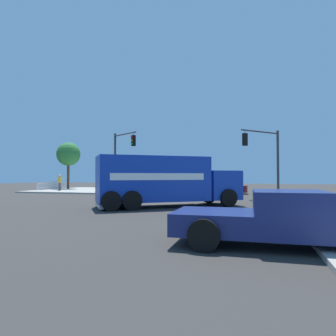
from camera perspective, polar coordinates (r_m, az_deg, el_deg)
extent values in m
plane|color=#33302D|center=(19.18, 0.36, -6.75)|extent=(100.00, 100.00, 0.00)
cube|color=#9E998E|center=(35.69, -13.66, -4.17)|extent=(11.93, 11.93, 0.14)
cube|color=#1438AD|center=(16.63, -2.93, -2.08)|extent=(5.48, 6.36, 2.47)
cube|color=#1438AD|center=(18.23, 9.72, -3.22)|extent=(3.06, 2.94, 1.70)
cube|color=black|center=(18.64, 12.02, -2.13)|extent=(1.69, 1.23, 0.88)
cube|color=#B2B2B7|center=(16.14, -13.12, -7.01)|extent=(2.00, 1.49, 0.21)
cube|color=white|center=(17.80, -4.01, -1.65)|extent=(2.97, 4.19, 0.36)
cube|color=white|center=(15.47, -1.69, -1.67)|extent=(2.97, 4.19, 0.36)
cylinder|color=black|center=(19.33, 7.83, -5.21)|extent=(0.81, 0.98, 1.00)
cylinder|color=black|center=(17.16, 11.58, -5.66)|extent=(0.81, 0.98, 1.00)
cylinder|color=black|center=(17.55, -8.63, -5.58)|extent=(0.81, 0.98, 1.00)
cylinder|color=black|center=(15.13, -6.93, -6.24)|extent=(0.81, 0.98, 1.00)
cylinder|color=black|center=(17.40, -12.05, -5.60)|extent=(0.81, 0.98, 1.00)
cylinder|color=black|center=(14.94, -10.90, -6.28)|extent=(0.81, 0.98, 1.00)
cylinder|color=#38383D|center=(26.12, 20.41, 0.78)|extent=(0.20, 0.20, 5.50)
cylinder|color=#38383D|center=(24.79, 17.36, 6.68)|extent=(3.08, 2.88, 0.12)
cylinder|color=#38383D|center=(23.55, 14.58, 6.78)|extent=(0.03, 0.03, 0.25)
cube|color=black|center=(23.47, 14.59, 5.33)|extent=(0.42, 0.42, 0.95)
sphere|color=red|center=(23.63, 14.28, 6.05)|extent=(0.20, 0.20, 0.20)
sphere|color=#EFA314|center=(23.59, 14.28, 5.31)|extent=(0.20, 0.20, 0.20)
sphere|color=#19CC4C|center=(23.56, 14.29, 4.56)|extent=(0.20, 0.20, 0.20)
cylinder|color=#38383D|center=(28.82, -10.16, 0.96)|extent=(0.20, 0.20, 5.68)
cylinder|color=#38383D|center=(27.56, -8.29, 6.48)|extent=(2.03, 2.99, 0.12)
cylinder|color=#38383D|center=(26.37, -6.67, 6.56)|extent=(0.03, 0.03, 0.25)
cube|color=black|center=(26.30, -6.67, 5.26)|extent=(0.42, 0.42, 0.95)
sphere|color=red|center=(26.24, -7.00, 5.97)|extent=(0.20, 0.20, 0.20)
sphere|color=#EFA314|center=(26.20, -7.00, 5.30)|extent=(0.20, 0.20, 0.20)
sphere|color=#19CC4C|center=(26.16, -7.00, 4.63)|extent=(0.20, 0.20, 0.20)
cube|color=navy|center=(7.93, 22.35, -8.05)|extent=(1.98, 1.74, 1.10)
cube|color=black|center=(7.91, 22.32, -5.96)|extent=(1.82, 1.46, 0.48)
cube|color=navy|center=(7.96, 8.82, -10.12)|extent=(1.99, 2.04, 0.55)
cylinder|color=black|center=(8.99, 8.80, -10.26)|extent=(0.25, 0.76, 0.76)
cylinder|color=black|center=(7.02, 6.93, -12.74)|extent=(0.25, 0.76, 0.76)
cube|color=maroon|center=(29.76, 10.86, -3.92)|extent=(1.91, 4.34, 0.65)
cube|color=black|center=(29.76, 10.57, -2.82)|extent=(1.64, 2.45, 0.50)
cylinder|color=black|center=(30.55, 13.72, -4.17)|extent=(0.22, 0.62, 0.62)
cylinder|color=black|center=(28.71, 13.47, -4.35)|extent=(0.22, 0.62, 0.62)
cylinder|color=black|center=(30.87, 8.45, -4.17)|extent=(0.22, 0.62, 0.62)
cylinder|color=black|center=(29.06, 7.86, -4.34)|extent=(0.22, 0.62, 0.62)
cylinder|color=gray|center=(34.88, -10.98, -3.47)|extent=(0.14, 0.14, 0.81)
cylinder|color=gray|center=(34.71, -10.97, -3.48)|extent=(0.14, 0.14, 0.81)
cube|color=silver|center=(34.78, -10.97, -2.31)|extent=(0.40, 0.36, 0.61)
sphere|color=brown|center=(34.78, -10.97, -1.63)|extent=(0.22, 0.22, 0.22)
cylinder|color=silver|center=(35.00, -10.99, -2.25)|extent=(0.09, 0.09, 0.55)
cylinder|color=silver|center=(34.56, -10.95, -2.26)|extent=(0.09, 0.09, 0.55)
cylinder|color=#4C4C51|center=(34.58, -20.22, -3.37)|extent=(0.14, 0.14, 0.86)
cylinder|color=#4C4C51|center=(34.71, -20.04, -3.37)|extent=(0.14, 0.14, 0.86)
cube|color=gold|center=(34.63, -20.12, -2.12)|extent=(0.35, 0.24, 0.65)
sphere|color=beige|center=(34.63, -20.11, -1.39)|extent=(0.23, 0.23, 0.23)
cylinder|color=gold|center=(34.46, -20.35, -2.07)|extent=(0.09, 0.09, 0.58)
cylinder|color=gold|center=(34.80, -19.89, -2.07)|extent=(0.09, 0.09, 0.58)
cube|color=silver|center=(41.31, -18.42, -3.01)|extent=(0.08, 0.04, 0.95)
cube|color=silver|center=(41.17, -18.56, -3.02)|extent=(0.08, 0.04, 0.95)
cube|color=silver|center=(41.02, -18.71, -3.02)|extent=(0.08, 0.04, 0.95)
cube|color=silver|center=(40.87, -18.85, -3.03)|extent=(0.08, 0.04, 0.95)
cube|color=silver|center=(40.72, -19.00, -3.03)|extent=(0.08, 0.04, 0.95)
cube|color=silver|center=(40.58, -19.14, -3.04)|extent=(0.08, 0.04, 0.95)
cube|color=silver|center=(40.43, -19.29, -3.04)|extent=(0.08, 0.04, 0.95)
cube|color=silver|center=(40.28, -19.44, -3.04)|extent=(0.08, 0.04, 0.95)
cube|color=silver|center=(40.14, -19.59, -3.05)|extent=(0.08, 0.04, 0.95)
cube|color=silver|center=(39.99, -19.74, -3.05)|extent=(0.08, 0.04, 0.95)
cube|color=silver|center=(39.85, -19.89, -3.06)|extent=(0.08, 0.04, 0.95)
cube|color=silver|center=(39.70, -20.05, -3.06)|extent=(0.08, 0.04, 0.95)
cube|color=silver|center=(39.56, -20.20, -3.07)|extent=(0.08, 0.04, 0.95)
cube|color=silver|center=(39.41, -20.36, -3.07)|extent=(0.08, 0.04, 0.95)
cube|color=silver|center=(39.27, -20.51, -3.08)|extent=(0.08, 0.04, 0.95)
cube|color=silver|center=(39.12, -20.67, -3.08)|extent=(0.08, 0.04, 0.95)
cube|color=silver|center=(38.98, -20.83, -3.09)|extent=(0.08, 0.04, 0.95)
cube|color=silver|center=(38.84, -20.99, -3.09)|extent=(0.08, 0.04, 0.95)
cube|color=silver|center=(38.69, -21.15, -3.10)|extent=(0.08, 0.04, 0.95)
cube|color=silver|center=(38.55, -21.32, -3.10)|extent=(0.08, 0.04, 0.95)
cube|color=silver|center=(38.41, -21.48, -3.10)|extent=(0.08, 0.04, 0.95)
cube|color=silver|center=(38.27, -21.65, -3.11)|extent=(0.08, 0.04, 0.95)
cube|color=silver|center=(38.13, -21.81, -3.11)|extent=(0.08, 0.04, 0.95)
cube|color=silver|center=(37.98, -21.98, -3.12)|extent=(0.08, 0.04, 0.95)
cube|color=silver|center=(37.84, -22.15, -3.12)|extent=(0.08, 0.04, 0.95)
cube|color=silver|center=(37.70, -22.32, -3.13)|extent=(0.08, 0.04, 0.95)
cube|color=silver|center=(37.56, -22.49, -3.13)|extent=(0.08, 0.04, 0.95)
cube|color=silver|center=(37.42, -22.66, -3.14)|extent=(0.08, 0.04, 0.95)
cube|color=silver|center=(37.28, -22.84, -3.14)|extent=(0.08, 0.04, 0.95)
cube|color=silver|center=(37.14, -23.01, -3.15)|extent=(0.08, 0.04, 0.95)
cube|color=silver|center=(37.00, -23.19, -3.15)|extent=(0.08, 0.04, 0.95)
cube|color=silver|center=(36.86, -23.37, -3.16)|extent=(0.08, 0.04, 0.95)
cube|color=silver|center=(36.73, -23.55, -3.16)|extent=(0.08, 0.04, 0.95)
cube|color=silver|center=(36.59, -23.73, -3.17)|extent=(0.08, 0.04, 0.95)
cube|color=silver|center=(36.45, -23.91, -3.17)|extent=(0.08, 0.04, 0.95)
cube|color=silver|center=(38.84, -21.01, -2.74)|extent=(6.22, 0.03, 0.07)
cube|color=silver|center=(38.86, -21.02, -3.37)|extent=(6.22, 0.03, 0.07)
cylinder|color=brown|center=(39.37, -18.66, -1.41)|extent=(0.32, 0.32, 3.26)
sphere|color=#2D7533|center=(39.46, -18.63, 2.56)|extent=(2.94, 2.94, 2.94)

